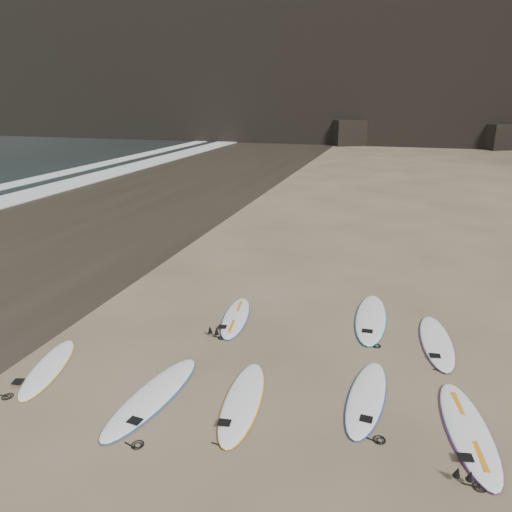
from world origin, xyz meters
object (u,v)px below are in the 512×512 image
(surfboard_0, at_px, (153,396))
(surfboard_7, at_px, (437,341))
(surfboard_2, at_px, (367,397))
(surfboard_11, at_px, (48,367))
(surfboard_6, at_px, (371,318))
(surfboard_3, at_px, (468,430))
(surfboard_1, at_px, (243,401))
(surfboard_5, at_px, (236,317))

(surfboard_0, relative_size, surfboard_7, 1.07)
(surfboard_2, distance_m, surfboard_11, 5.91)
(surfboard_2, relative_size, surfboard_6, 0.87)
(surfboard_2, height_order, surfboard_6, surfboard_6)
(surfboard_0, height_order, surfboard_3, surfboard_0)
(surfboard_0, bearing_deg, surfboard_11, 179.40)
(surfboard_7, bearing_deg, surfboard_11, -161.22)
(surfboard_1, distance_m, surfboard_6, 4.34)
(surfboard_1, distance_m, surfboard_11, 3.86)
(surfboard_1, relative_size, surfboard_6, 0.89)
(surfboard_0, height_order, surfboard_5, surfboard_0)
(surfboard_1, height_order, surfboard_5, surfboard_1)
(surfboard_1, relative_size, surfboard_5, 1.09)
(surfboard_1, bearing_deg, surfboard_5, 104.32)
(surfboard_1, bearing_deg, surfboard_2, 13.32)
(surfboard_11, bearing_deg, surfboard_6, 19.19)
(surfboard_2, bearing_deg, surfboard_5, 146.68)
(surfboard_3, height_order, surfboard_11, surfboard_3)
(surfboard_1, bearing_deg, surfboard_6, 58.51)
(surfboard_2, relative_size, surfboard_11, 1.10)
(surfboard_0, relative_size, surfboard_3, 1.03)
(surfboard_0, height_order, surfboard_2, surfboard_0)
(surfboard_2, bearing_deg, surfboard_0, -160.12)
(surfboard_0, distance_m, surfboard_3, 5.12)
(surfboard_3, distance_m, surfboard_6, 4.05)
(surfboard_0, bearing_deg, surfboard_1, 17.63)
(surfboard_6, bearing_deg, surfboard_11, -146.98)
(surfboard_1, bearing_deg, surfboard_3, -2.23)
(surfboard_0, distance_m, surfboard_2, 3.66)
(surfboard_2, bearing_deg, surfboard_3, -12.46)
(surfboard_2, xyz_separation_m, surfboard_11, (-5.86, -0.73, -0.00))
(surfboard_1, distance_m, surfboard_3, 3.58)
(surfboard_2, bearing_deg, surfboard_6, 96.57)
(surfboard_0, bearing_deg, surfboard_6, 57.86)
(surfboard_2, bearing_deg, surfboard_7, 66.79)
(surfboard_11, bearing_deg, surfboard_5, 33.90)
(surfboard_5, relative_size, surfboard_11, 1.02)
(surfboard_3, bearing_deg, surfboard_2, 154.81)
(surfboard_7, relative_size, surfboard_11, 1.14)
(surfboard_6, bearing_deg, surfboard_5, -166.57)
(surfboard_1, bearing_deg, surfboard_0, -175.08)
(surfboard_0, distance_m, surfboard_5, 3.43)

